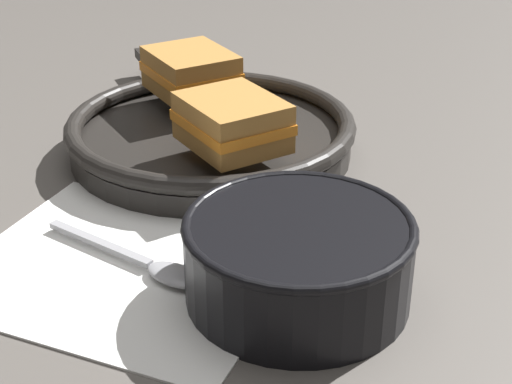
# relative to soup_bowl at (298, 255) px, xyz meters

# --- Properties ---
(ground_plane) EXTENTS (4.00, 4.00, 0.00)m
(ground_plane) POSITION_rel_soup_bowl_xyz_m (-0.04, 0.08, -0.04)
(ground_plane) COLOR #56514C
(napkin) EXTENTS (0.28, 0.24, 0.00)m
(napkin) POSITION_rel_soup_bowl_xyz_m (-0.14, 0.00, -0.04)
(napkin) COLOR white
(napkin) RESTS_ON ground_plane
(soup_bowl) EXTENTS (0.17, 0.17, 0.07)m
(soup_bowl) POSITION_rel_soup_bowl_xyz_m (0.00, 0.00, 0.00)
(soup_bowl) COLOR black
(soup_bowl) RESTS_ON ground_plane
(spoon) EXTENTS (0.16, 0.07, 0.01)m
(spoon) POSITION_rel_soup_bowl_xyz_m (-0.12, -0.00, -0.03)
(spoon) COLOR #9E9EA3
(spoon) RESTS_ON napkin
(skillet) EXTENTS (0.33, 0.37, 0.04)m
(skillet) POSITION_rel_soup_bowl_xyz_m (-0.15, 0.23, -0.02)
(skillet) COLOR black
(skillet) RESTS_ON ground_plane
(sandwich_near_left) EXTENTS (0.13, 0.13, 0.05)m
(sandwich_near_left) POSITION_rel_soup_bowl_xyz_m (-0.19, 0.29, 0.03)
(sandwich_near_left) COLOR #B27A38
(sandwich_near_left) RESTS_ON skillet
(sandwich_near_right) EXTENTS (0.13, 0.13, 0.05)m
(sandwich_near_right) POSITION_rel_soup_bowl_xyz_m (-0.10, 0.17, 0.03)
(sandwich_near_right) COLOR #B27A38
(sandwich_near_right) RESTS_ON skillet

